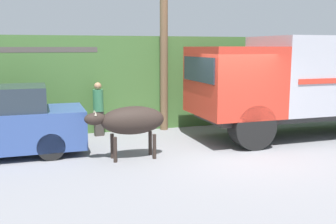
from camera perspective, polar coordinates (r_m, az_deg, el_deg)
name	(u,v)px	position (r m, az deg, el deg)	size (l,w,h in m)	color
ground_plane	(235,155)	(10.01, 9.66, -6.20)	(60.00, 60.00, 0.00)	gray
hillside_embankment	(159,77)	(15.67, -1.33, 5.14)	(32.00, 5.48, 3.02)	#426B33
building_backdrop	(0,89)	(13.65, -23.22, 3.09)	(5.88, 2.70, 2.67)	#99ADB7
cargo_truck	(308,79)	(12.55, 19.69, 4.54)	(6.96, 2.44, 2.98)	#2D2D2D
brown_cow	(131,121)	(9.42, -5.42, -1.29)	(1.92, 0.68, 1.28)	#2D231E
pedestrian_on_hill	(98,106)	(12.03, -10.08, 0.80)	(0.35, 0.35, 1.63)	#38332D
utility_pole	(164,23)	(12.67, -0.61, 12.81)	(0.90, 0.25, 6.64)	brown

